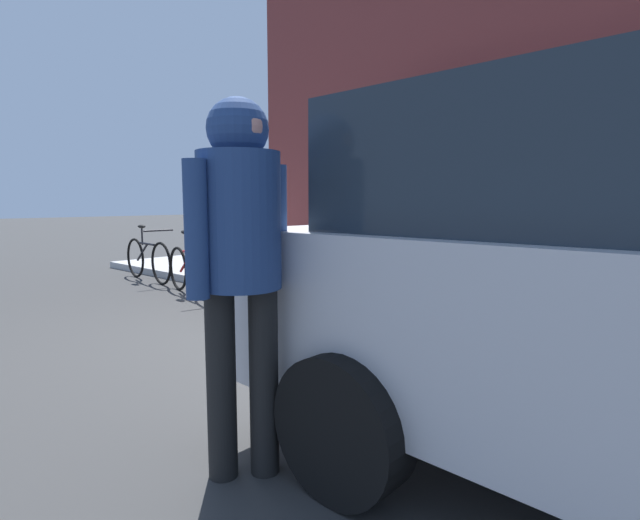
{
  "coord_description": "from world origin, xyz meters",
  "views": [
    {
      "loc": [
        3.52,
        -3.25,
        1.32
      ],
      "look_at": [
        0.13,
        0.51,
        0.7
      ],
      "focal_mm": 26.91,
      "sensor_mm": 36.0,
      "label": 1
    }
  ],
  "objects": [
    {
      "name": "parked_bicycle",
      "position": [
        -2.27,
        0.48,
        0.36
      ],
      "size": [
        1.67,
        0.51,
        0.92
      ],
      "color": "black",
      "rests_on": "ground_plane"
    },
    {
      "name": "pedestrian_walking",
      "position": [
        1.78,
        -1.86,
        1.12
      ],
      "size": [
        0.39,
        0.56,
        1.78
      ],
      "color": "black",
      "rests_on": "ground_plane"
    },
    {
      "name": "touring_motorcycle",
      "position": [
        -0.19,
        0.26,
        0.6
      ],
      "size": [
        2.1,
        0.83,
        1.4
      ],
      "color": "black",
      "rests_on": "ground_plane"
    },
    {
      "name": "ground_plane",
      "position": [
        0.0,
        0.0,
        0.0
      ],
      "size": [
        80.0,
        80.0,
        0.0
      ],
      "primitive_type": "plane",
      "color": "#353535"
    },
    {
      "name": "second_bicycle_by_cafe",
      "position": [
        -3.91,
        0.7,
        0.38
      ],
      "size": [
        1.72,
        0.48,
        0.93
      ],
      "color": "black",
      "rests_on": "ground_plane"
    },
    {
      "name": "sandwich_board_sign",
      "position": [
        -0.9,
        2.38,
        0.59
      ],
      "size": [
        0.55,
        0.41,
        0.94
      ],
      "color": "#1E511E",
      "rests_on": "sidewalk_curb"
    }
  ]
}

